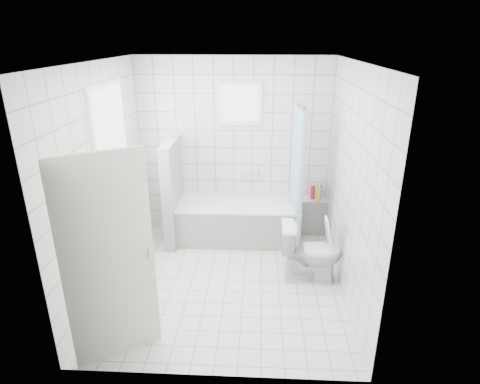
{
  "coord_description": "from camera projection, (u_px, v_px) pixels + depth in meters",
  "views": [
    {
      "loc": [
        0.38,
        -4.23,
        2.85
      ],
      "look_at": [
        0.15,
        0.35,
        1.05
      ],
      "focal_mm": 30.0,
      "sensor_mm": 36.0,
      "label": 1
    }
  ],
  "objects": [
    {
      "name": "wall_front",
      "position": [
        209.0,
        248.0,
        3.12
      ],
      "size": [
        2.8,
        0.02,
        2.6
      ],
      "primitive_type": "cube",
      "color": "white",
      "rests_on": "ground"
    },
    {
      "name": "ceiling",
      "position": [
        223.0,
        62.0,
        4.04
      ],
      "size": [
        3.0,
        3.0,
        0.0
      ],
      "primitive_type": "plane",
      "rotation": [
        3.14,
        0.0,
        0.0
      ],
      "color": "white",
      "rests_on": "ground"
    },
    {
      "name": "wall_back",
      "position": [
        234.0,
        148.0,
        5.91
      ],
      "size": [
        2.8,
        0.02,
        2.6
      ],
      "primitive_type": "cube",
      "color": "white",
      "rests_on": "ground"
    },
    {
      "name": "partition_wall",
      "position": [
        173.0,
        192.0,
        5.76
      ],
      "size": [
        0.15,
        0.85,
        1.5
      ],
      "primitive_type": "cube",
      "color": "white",
      "rests_on": "ground"
    },
    {
      "name": "window_back",
      "position": [
        240.0,
        104.0,
        5.63
      ],
      "size": [
        0.5,
        0.01,
        0.5
      ],
      "primitive_type": "cube",
      "color": "white",
      "rests_on": "wall_back"
    },
    {
      "name": "toilet",
      "position": [
        311.0,
        252.0,
        4.9
      ],
      "size": [
        0.74,
        0.43,
        0.75
      ],
      "primitive_type": "imported",
      "rotation": [
        0.0,
        0.0,
        1.55
      ],
      "color": "white",
      "rests_on": "ground"
    },
    {
      "name": "wall_right",
      "position": [
        351.0,
        185.0,
        4.45
      ],
      "size": [
        0.02,
        3.0,
        2.6
      ],
      "primitive_type": "cube",
      "color": "white",
      "rests_on": "ground"
    },
    {
      "name": "ground",
      "position": [
        227.0,
        280.0,
        4.99
      ],
      "size": [
        3.0,
        3.0,
        0.0
      ],
      "primitive_type": "plane",
      "color": "white",
      "rests_on": "ground"
    },
    {
      "name": "shower_curtain",
      "position": [
        298.0,
        173.0,
        5.45
      ],
      "size": [
        0.14,
        0.48,
        1.78
      ],
      "primitive_type": null,
      "color": "#41A2C0",
      "rests_on": "curtain_rod"
    },
    {
      "name": "ledge_bottles",
      "position": [
        317.0,
        193.0,
        5.95
      ],
      "size": [
        0.16,
        0.18,
        0.23
      ],
      "color": "yellow",
      "rests_on": "tiled_ledge"
    },
    {
      "name": "wall_left",
      "position": [
        103.0,
        180.0,
        4.58
      ],
      "size": [
        0.02,
        3.0,
        2.6
      ],
      "primitive_type": "cube",
      "color": "white",
      "rests_on": "ground"
    },
    {
      "name": "tiled_ledge",
      "position": [
        314.0,
        216.0,
        6.12
      ],
      "size": [
        0.4,
        0.24,
        0.55
      ],
      "primitive_type": "cube",
      "color": "white",
      "rests_on": "ground"
    },
    {
      "name": "curtain_rod",
      "position": [
        301.0,
        105.0,
        5.24
      ],
      "size": [
        0.02,
        0.8,
        0.02
      ],
      "primitive_type": "cylinder",
      "rotation": [
        1.57,
        0.0,
        0.0
      ],
      "color": "silver",
      "rests_on": "wall_back"
    },
    {
      "name": "tub_faucet",
      "position": [
        246.0,
        177.0,
        6.03
      ],
      "size": [
        0.18,
        0.06,
        0.06
      ],
      "primitive_type": "cube",
      "color": "silver",
      "rests_on": "wall_back"
    },
    {
      "name": "sill_bottles",
      "position": [
        121.0,
        195.0,
        4.88
      ],
      "size": [
        0.19,
        0.83,
        0.32
      ],
      "color": "silver",
      "rests_on": "window_sill"
    },
    {
      "name": "door",
      "position": [
        109.0,
        262.0,
        3.5
      ],
      "size": [
        0.69,
        0.47,
        2.0
      ],
      "primitive_type": "cube",
      "rotation": [
        0.0,
        0.0,
        -0.99
      ],
      "color": "silver",
      "rests_on": "ground"
    },
    {
      "name": "bathtub",
      "position": [
        239.0,
        220.0,
        5.93
      ],
      "size": [
        1.75,
        0.77,
        0.58
      ],
      "color": "white",
      "rests_on": "ground"
    },
    {
      "name": "window_left",
      "position": [
        113.0,
        148.0,
        4.75
      ],
      "size": [
        0.01,
        0.9,
        1.4
      ],
      "primitive_type": "cube",
      "color": "white",
      "rests_on": "wall_left"
    },
    {
      "name": "window_sill",
      "position": [
        124.0,
        205.0,
        5.02
      ],
      "size": [
        0.18,
        1.02,
        0.08
      ],
      "primitive_type": "cube",
      "color": "white",
      "rests_on": "wall_left"
    }
  ]
}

